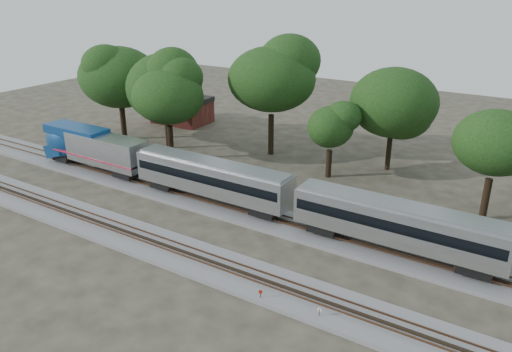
% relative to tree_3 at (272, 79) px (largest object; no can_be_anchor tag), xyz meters
% --- Properties ---
extents(ground, '(160.00, 160.00, 0.00)m').
position_rel_tree_3_xyz_m(ground, '(9.98, -24.07, -10.49)').
color(ground, '#383328').
rests_on(ground, ground).
extents(track_far, '(160.00, 5.00, 0.73)m').
position_rel_tree_3_xyz_m(track_far, '(9.98, -18.07, -10.28)').
color(track_far, slate).
rests_on(track_far, ground).
extents(track_near, '(160.00, 5.00, 0.73)m').
position_rel_tree_3_xyz_m(track_near, '(9.98, -28.07, -10.28)').
color(track_near, slate).
rests_on(track_near, ground).
extents(switch_stand_red, '(0.32, 0.15, 1.06)m').
position_rel_tree_3_xyz_m(switch_stand_red, '(16.91, -30.10, -9.81)').
color(switch_stand_red, '#512D19').
rests_on(switch_stand_red, ground).
extents(switch_stand_white, '(0.34, 0.08, 1.07)m').
position_rel_tree_3_xyz_m(switch_stand_white, '(21.65, -29.71, -9.80)').
color(switch_stand_white, '#512D19').
rests_on(switch_stand_white, ground).
extents(switch_lever, '(0.54, 0.37, 0.30)m').
position_rel_tree_3_xyz_m(switch_lever, '(15.46, -30.16, -10.34)').
color(switch_lever, '#512D19').
rests_on(switch_lever, ground).
extents(brick_building, '(9.39, 6.81, 4.39)m').
position_rel_tree_3_xyz_m(brick_building, '(-21.16, 6.09, -8.27)').
color(brick_building, maroon).
rests_on(brick_building, ground).
extents(tree_0, '(9.61, 9.61, 13.55)m').
position_rel_tree_3_xyz_m(tree_0, '(-22.54, -5.95, -1.04)').
color(tree_0, black).
rests_on(tree_0, ground).
extents(tree_1, '(9.01, 9.01, 12.70)m').
position_rel_tree_3_xyz_m(tree_1, '(-13.94, -5.68, -1.64)').
color(tree_1, black).
rests_on(tree_1, ground).
extents(tree_2, '(8.78, 8.78, 12.38)m').
position_rel_tree_3_xyz_m(tree_2, '(-10.39, -9.04, -1.86)').
color(tree_2, black).
rests_on(tree_2, ground).
extents(tree_3, '(10.67, 10.67, 15.04)m').
position_rel_tree_3_xyz_m(tree_3, '(0.00, 0.00, 0.00)').
color(tree_3, black).
rests_on(tree_3, ground).
extents(tree_4, '(6.54, 6.54, 9.22)m').
position_rel_tree_3_xyz_m(tree_4, '(10.46, -3.66, -4.08)').
color(tree_4, black).
rests_on(tree_4, ground).
extents(tree_5, '(8.91, 8.91, 12.56)m').
position_rel_tree_3_xyz_m(tree_5, '(15.82, 2.81, -1.74)').
color(tree_5, black).
rests_on(tree_5, ground).
extents(tree_6, '(8.34, 8.34, 11.76)m').
position_rel_tree_3_xyz_m(tree_6, '(28.76, -5.96, -2.30)').
color(tree_6, black).
rests_on(tree_6, ground).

